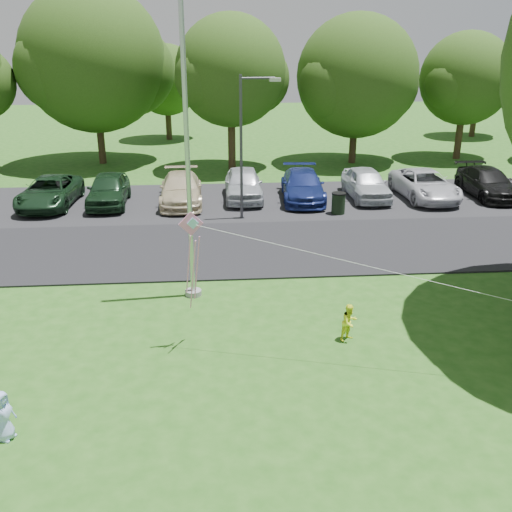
{
  "coord_description": "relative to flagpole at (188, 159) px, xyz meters",
  "views": [
    {
      "loc": [
        -2.86,
        -10.92,
        7.33
      ],
      "look_at": [
        -1.66,
        4.0,
        1.6
      ],
      "focal_mm": 40.0,
      "sensor_mm": 36.0,
      "label": 1
    }
  ],
  "objects": [
    {
      "name": "ground",
      "position": [
        3.5,
        -5.0,
        -4.17
      ],
      "size": [
        120.0,
        120.0,
        0.0
      ],
      "primitive_type": "plane",
      "color": "#225416",
      "rests_on": "ground"
    },
    {
      "name": "park_road",
      "position": [
        3.5,
        4.0,
        -4.14
      ],
      "size": [
        60.0,
        6.0,
        0.06
      ],
      "primitive_type": "cube",
      "color": "black",
      "rests_on": "ground"
    },
    {
      "name": "parking_strip",
      "position": [
        3.5,
        10.5,
        -4.14
      ],
      "size": [
        42.0,
        7.0,
        0.06
      ],
      "primitive_type": "cube",
      "color": "black",
      "rests_on": "ground"
    },
    {
      "name": "flagpole",
      "position": [
        0.0,
        0.0,
        0.0
      ],
      "size": [
        0.5,
        0.5,
        10.0
      ],
      "color": "#B7BABF",
      "rests_on": "ground"
    },
    {
      "name": "street_lamp",
      "position": [
        2.15,
        7.71,
        -0.56
      ],
      "size": [
        1.69,
        0.3,
        6.0
      ],
      "rotation": [
        0.0,
        0.0,
        0.08
      ],
      "color": "#3F3F44",
      "rests_on": "ground"
    },
    {
      "name": "trash_can",
      "position": [
        6.21,
        8.0,
        -3.66
      ],
      "size": [
        0.63,
        0.63,
        1.0
      ],
      "rotation": [
        0.0,
        0.0,
        -0.07
      ],
      "color": "black",
      "rests_on": "ground"
    },
    {
      "name": "tree_row",
      "position": [
        5.09,
        19.23,
        1.55
      ],
      "size": [
        64.35,
        11.94,
        10.88
      ],
      "color": "#332316",
      "rests_on": "ground"
    },
    {
      "name": "horizon_trees",
      "position": [
        7.56,
        28.88,
        0.14
      ],
      "size": [
        77.46,
        7.2,
        7.02
      ],
      "color": "#332316",
      "rests_on": "ground"
    },
    {
      "name": "parked_cars",
      "position": [
        3.58,
        10.37,
        -3.41
      ],
      "size": [
        23.05,
        5.24,
        1.49
      ],
      "color": "black",
      "rests_on": "ground"
    },
    {
      "name": "child_yellow",
      "position": [
        4.09,
        -3.08,
        -3.67
      ],
      "size": [
        0.61,
        0.58,
        1.0
      ],
      "primitive_type": "imported",
      "rotation": [
        0.0,
        0.0,
        0.56
      ],
      "color": "#F4FF28",
      "rests_on": "ground"
    },
    {
      "name": "child_blue",
      "position": [
        -3.49,
        -6.41,
        -3.64
      ],
      "size": [
        0.52,
        0.61,
        1.06
      ],
      "primitive_type": "imported",
      "rotation": [
        0.0,
        0.0,
        1.16
      ],
      "color": "#A6BFFF",
      "rests_on": "ground"
    },
    {
      "name": "kite",
      "position": [
        0.38,
        -3.05,
        -1.41
      ],
      "size": [
        8.38,
        2.71,
        2.6
      ],
      "rotation": [
        0.0,
        0.0,
        0.13
      ],
      "color": "pink",
      "rests_on": "ground"
    }
  ]
}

